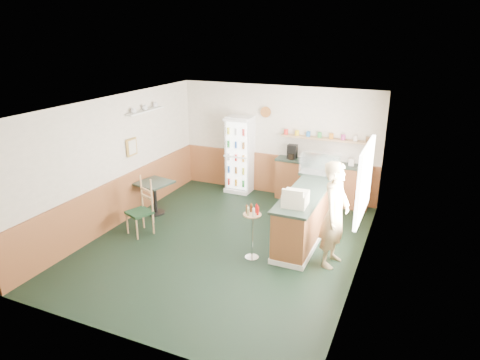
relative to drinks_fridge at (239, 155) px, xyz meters
The scene contains 13 objects.
ground 3.04m from the drinks_fridge, 71.77° to the right, with size 6.00×6.00×0.00m, color black.
room_envelope 2.19m from the drinks_fridge, 71.40° to the right, with size 5.04×6.02×2.72m.
service_counter 2.85m from the drinks_fridge, 36.49° to the right, with size 0.68×3.01×1.01m.
back_counter 2.13m from the drinks_fridge, ahead, with size 2.24×0.42×1.69m.
drinks_fridge is the anchor object (origin of this frame).
display_case 2.44m from the drinks_fridge, 21.52° to the right, with size 0.82×0.43×0.47m.
cash_register 3.51m from the drinks_fridge, 50.04° to the right, with size 0.42×0.44×0.24m, color beige.
shopkeeper 3.98m from the drinks_fridge, 42.16° to the right, with size 0.63×0.45×1.89m, color tan.
condiment_stand 3.46m from the drinks_fridge, 62.58° to the right, with size 0.33×0.33×1.02m.
newspaper_rack 2.66m from the drinks_fridge, 43.62° to the right, with size 0.09×0.46×0.54m.
cafe_table 2.42m from the drinks_fridge, 118.79° to the right, with size 0.81×0.81×0.75m.
cafe_chair 3.11m from the drinks_fridge, 106.10° to the right, with size 0.57×0.58×1.17m.
dog_doorstop 2.67m from the drinks_fridge, 45.40° to the right, with size 0.24×0.32×0.29m.
Camera 1 is at (3.24, -6.71, 3.95)m, focal length 32.00 mm.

